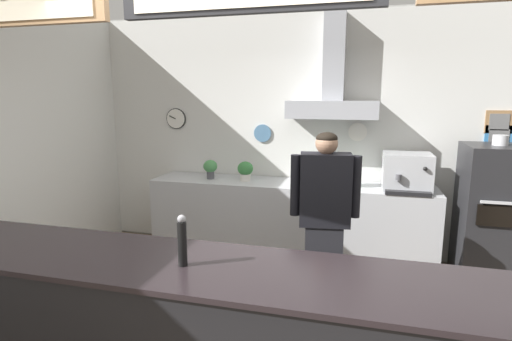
# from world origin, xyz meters

# --- Properties ---
(back_wall_assembly) EXTENTS (5.47, 2.88, 2.91)m
(back_wall_assembly) POSITION_xyz_m (0.02, 2.43, 1.55)
(back_wall_assembly) COLOR #9E9E99
(back_wall_assembly) RESTS_ON ground_plane
(back_prep_counter) EXTENTS (3.29, 0.63, 0.94)m
(back_prep_counter) POSITION_xyz_m (-0.18, 2.20, 0.46)
(back_prep_counter) COLOR #B7BABF
(back_prep_counter) RESTS_ON ground_plane
(pizza_oven) EXTENTS (0.61, 0.68, 1.57)m
(pizza_oven) POSITION_xyz_m (1.92, 1.99, 0.74)
(pizza_oven) COLOR #232326
(pizza_oven) RESTS_ON ground_plane
(shop_worker) EXTENTS (0.57, 0.28, 1.65)m
(shop_worker) POSITION_xyz_m (0.36, 0.90, 0.89)
(shop_worker) COLOR #232328
(shop_worker) RESTS_ON ground_plane
(espresso_machine) EXTENTS (0.50, 0.52, 0.40)m
(espresso_machine) POSITION_xyz_m (1.11, 2.17, 1.13)
(espresso_machine) COLOR #B7BABF
(espresso_machine) RESTS_ON back_prep_counter
(potted_sage) EXTENTS (0.18, 0.18, 0.21)m
(potted_sage) POSITION_xyz_m (0.04, 2.20, 1.05)
(potted_sage) COLOR #9E563D
(potted_sage) RESTS_ON back_prep_counter
(potted_rosemary) EXTENTS (0.19, 0.19, 0.23)m
(potted_rosemary) POSITION_xyz_m (-0.70, 2.17, 1.06)
(potted_rosemary) COLOR beige
(potted_rosemary) RESTS_ON back_prep_counter
(potted_oregano) EXTENTS (0.22, 0.22, 0.27)m
(potted_oregano) POSITION_xyz_m (0.53, 2.17, 1.10)
(potted_oregano) COLOR #4C4C51
(potted_oregano) RESTS_ON back_prep_counter
(potted_basil) EXTENTS (0.17, 0.17, 0.23)m
(potted_basil) POSITION_xyz_m (-1.15, 2.18, 1.07)
(potted_basil) COLOR #4C4C51
(potted_basil) RESTS_ON back_prep_counter
(pepper_grinder) EXTENTS (0.05, 0.05, 0.29)m
(pepper_grinder) POSITION_xyz_m (-0.28, -0.47, 1.17)
(pepper_grinder) COLOR black
(pepper_grinder) RESTS_ON service_counter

